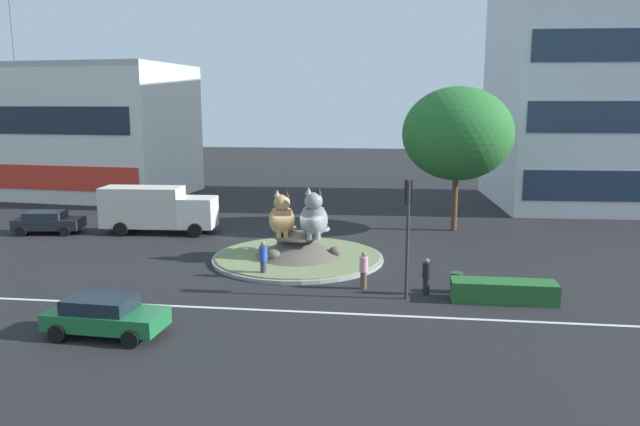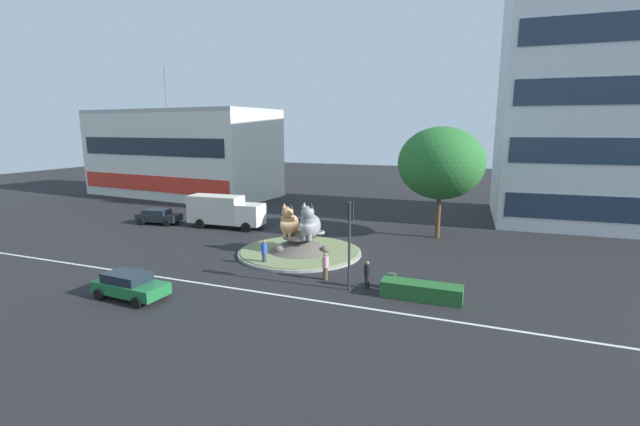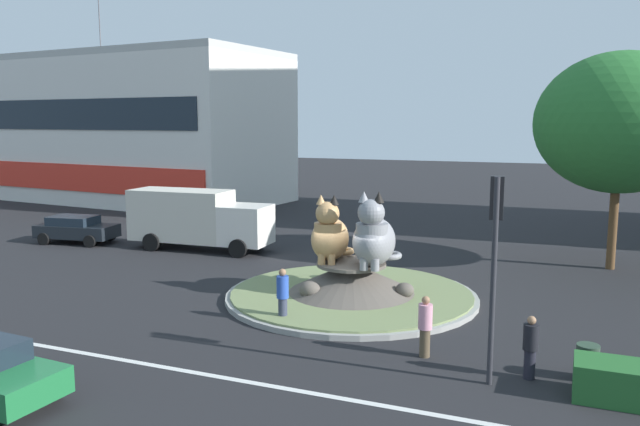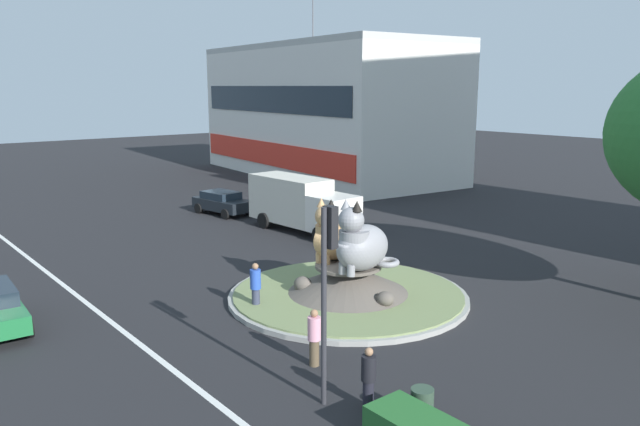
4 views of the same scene
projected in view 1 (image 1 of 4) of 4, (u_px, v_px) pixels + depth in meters
ground_plane at (298, 260)px, 31.93m from camera, size 160.00×160.00×0.00m
lane_centreline at (266, 310)px, 24.14m from camera, size 112.00×0.20×0.01m
roundabout_island at (298, 251)px, 31.84m from camera, size 9.15×9.15×1.35m
cat_statue_calico at (282, 218)px, 31.61m from camera, size 1.79×2.63×2.49m
cat_statue_grey at (314, 218)px, 31.18m from camera, size 1.77×2.77×2.71m
traffic_light_mast at (408, 217)px, 24.99m from camera, size 0.34×0.46×5.13m
shophouse_block at (45, 130)px, 54.75m from camera, size 27.10×13.90×17.61m
office_tower at (619, 53)px, 47.40m from camera, size 18.96×15.02×24.37m
clipped_hedge_strip at (503, 291)px, 25.11m from camera, size 4.36×1.20×0.90m
broadleaf_tree_behind_island at (457, 134)px, 38.10m from camera, size 7.05×7.05×9.34m
pedestrian_black_shirt at (427, 276)px, 25.97m from camera, size 0.38×0.38×1.63m
pedestrian_pink_shirt at (364, 270)px, 26.76m from camera, size 0.39×0.39×1.72m
pedestrian_blue_shirt at (263, 259)px, 28.51m from camera, size 0.39×0.39×1.78m
sedan_on_far_lane at (48, 222)px, 38.25m from camera, size 4.35×2.50×1.43m
hatchback_near_shophouse at (105, 315)px, 21.38m from camera, size 4.30×2.20×1.44m
delivery_box_truck at (156, 208)px, 38.14m from camera, size 7.34×2.72×2.99m
litter_bin at (456, 282)px, 26.36m from camera, size 0.56×0.56×0.90m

